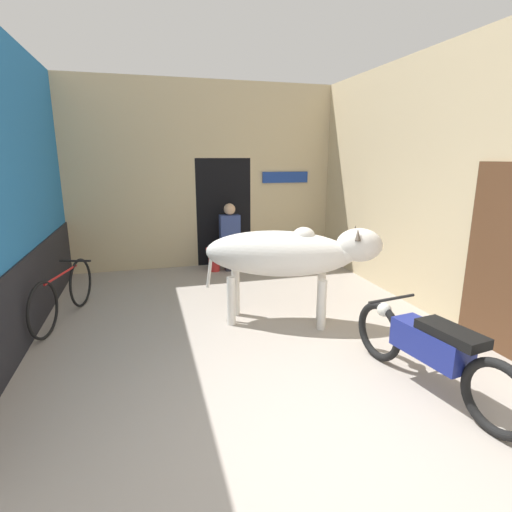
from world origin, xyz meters
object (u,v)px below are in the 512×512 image
at_px(motorcycle_near, 430,349).
at_px(shopkeeper_seated, 230,235).
at_px(cow, 288,254).
at_px(bicycle, 64,294).
at_px(plastic_stool, 214,259).

xyz_separation_m(motorcycle_near, shopkeeper_seated, (-0.89, 4.66, 0.26)).
height_order(cow, bicycle, cow).
relative_size(shopkeeper_seated, plastic_stool, 2.84).
xyz_separation_m(cow, motorcycle_near, (0.72, -1.88, -0.50)).
relative_size(motorcycle_near, plastic_stool, 4.37).
distance_m(bicycle, shopkeeper_seated, 3.31).
height_order(motorcycle_near, shopkeeper_seated, shopkeeper_seated).
relative_size(cow, motorcycle_near, 1.14).
bearing_deg(shopkeeper_seated, motorcycle_near, -79.24).
height_order(motorcycle_near, plastic_stool, motorcycle_near).
height_order(motorcycle_near, bicycle, motorcycle_near).
height_order(cow, motorcycle_near, cow).
distance_m(cow, shopkeeper_seated, 2.79).
bearing_deg(bicycle, motorcycle_near, -37.58).
bearing_deg(cow, bicycle, 163.15).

